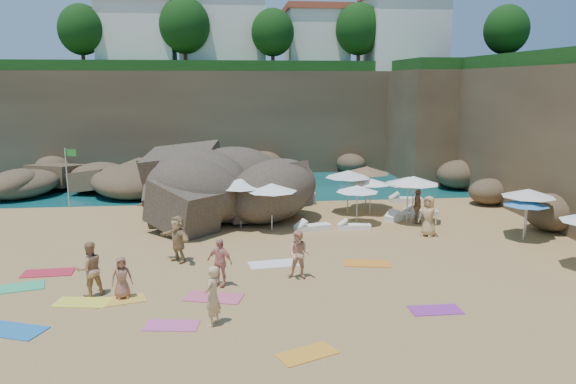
{
  "coord_description": "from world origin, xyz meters",
  "views": [
    {
      "loc": [
        -0.91,
        -23.15,
        7.19
      ],
      "look_at": [
        2.0,
        3.0,
        2.0
      ],
      "focal_mm": 35.0,
      "sensor_mm": 36.0,
      "label": 1
    }
  ],
  "objects": [
    {
      "name": "ground",
      "position": [
        0.0,
        0.0,
        0.0
      ],
      "size": [
        120.0,
        120.0,
        0.0
      ],
      "primitive_type": "plane",
      "color": "tan",
      "rests_on": "ground"
    },
    {
      "name": "seawater",
      "position": [
        0.0,
        30.0,
        0.0
      ],
      "size": [
        120.0,
        120.0,
        0.0
      ],
      "primitive_type": "plane",
      "color": "#0C4751",
      "rests_on": "ground"
    },
    {
      "name": "cliff_back",
      "position": [
        2.0,
        25.0,
        4.0
      ],
      "size": [
        44.0,
        8.0,
        8.0
      ],
      "primitive_type": "cube",
      "color": "brown",
      "rests_on": "ground"
    },
    {
      "name": "cliff_right",
      "position": [
        19.0,
        8.0,
        4.0
      ],
      "size": [
        8.0,
        30.0,
        8.0
      ],
      "primitive_type": "cube",
      "color": "brown",
      "rests_on": "ground"
    },
    {
      "name": "cliff_corner",
      "position": [
        17.0,
        20.0,
        4.0
      ],
      "size": [
        10.0,
        12.0,
        8.0
      ],
      "primitive_type": "cube",
      "color": "brown",
      "rests_on": "ground"
    },
    {
      "name": "rock_promontory",
      "position": [
        -11.0,
        16.0,
        0.0
      ],
      "size": [
        12.0,
        7.0,
        2.0
      ],
      "primitive_type": null,
      "color": "brown",
      "rests_on": "ground"
    },
    {
      "name": "clifftop_buildings",
      "position": [
        2.96,
        25.79,
        11.24
      ],
      "size": [
        28.48,
        9.48,
        7.0
      ],
      "color": "white",
      "rests_on": "cliff_back"
    },
    {
      "name": "clifftop_trees",
      "position": [
        4.78,
        19.52,
        11.26
      ],
      "size": [
        35.6,
        23.82,
        4.4
      ],
      "color": "#11380F",
      "rests_on": "ground"
    },
    {
      "name": "marina_masts",
      "position": [
        -16.5,
        30.0,
        3.0
      ],
      "size": [
        3.1,
        0.1,
        6.0
      ],
      "color": "white",
      "rests_on": "ground"
    },
    {
      "name": "rock_outcrop",
      "position": [
        -1.71,
        6.55,
        0.0
      ],
      "size": [
        10.23,
        8.38,
        3.67
      ],
      "primitive_type": null,
      "rotation": [
        0.0,
        0.0,
        0.18
      ],
      "color": "brown",
      "rests_on": "ground"
    },
    {
      "name": "flag_pole",
      "position": [
        -9.95,
        9.93,
        2.22
      ],
      "size": [
        0.67,
        0.19,
        3.47
      ],
      "color": "silver",
      "rests_on": "ground"
    },
    {
      "name": "parasol_0",
      "position": [
        5.65,
        4.1,
        1.88
      ],
      "size": [
        2.16,
        2.16,
        2.05
      ],
      "color": "silver",
      "rests_on": "ground"
    },
    {
      "name": "parasol_1",
      "position": [
        2.67,
        9.22,
        2.27
      ],
      "size": [
        2.62,
        2.62,
        2.48
      ],
      "color": "silver",
      "rests_on": "ground"
    },
    {
      "name": "parasol_2",
      "position": [
        5.73,
        6.61,
        2.22
      ],
      "size": [
        2.56,
        2.56,
        2.42
      ],
      "color": "silver",
      "rests_on": "ground"
    },
    {
      "name": "parasol_3",
      "position": [
        8.58,
        4.12,
        2.25
      ],
      "size": [
        2.6,
        2.6,
        2.46
      ],
      "color": "silver",
      "rests_on": "ground"
    },
    {
      "name": "parasol_4",
      "position": [
        8.37,
        4.35,
        2.19
      ],
      "size": [
        2.53,
        2.53,
        2.39
      ],
      "color": "silver",
      "rests_on": "ground"
    },
    {
      "name": "parasol_5",
      "position": [
        -0.24,
        4.14,
        2.29
      ],
      "size": [
        2.64,
        2.64,
        2.49
      ],
      "color": "silver",
      "rests_on": "ground"
    },
    {
      "name": "parasol_6",
      "position": [
        7.0,
        7.55,
        2.27
      ],
      "size": [
        2.62,
        2.62,
        2.48
      ],
      "color": "silver",
      "rests_on": "ground"
    },
    {
      "name": "parasol_7",
      "position": [
        12.98,
        0.92,
        2.13
      ],
      "size": [
        2.45,
        2.45,
        2.32
      ],
      "color": "silver",
      "rests_on": "ground"
    },
    {
      "name": "parasol_8",
      "position": [
        6.92,
        6.33,
        1.83
      ],
      "size": [
        2.11,
        2.11,
        2.0
      ],
      "color": "silver",
      "rests_on": "ground"
    },
    {
      "name": "parasol_9",
      "position": [
        1.25,
        3.39,
        2.17
      ],
      "size": [
        2.5,
        2.5,
        2.36
      ],
      "color": "silver",
      "rests_on": "ground"
    },
    {
      "name": "parasol_10",
      "position": [
        12.65,
        0.48,
        1.8
      ],
      "size": [
        2.07,
        2.07,
        1.96
      ],
      "color": "silver",
      "rests_on": "ground"
    },
    {
      "name": "lounger_0",
      "position": [
        0.41,
        6.58,
        0.14
      ],
      "size": [
        1.9,
        0.86,
        0.29
      ],
      "primitive_type": "cube",
      "rotation": [
        0.0,
        0.0,
        -0.14
      ],
      "color": "white",
      "rests_on": "ground"
    },
    {
      "name": "lounger_1",
      "position": [
        9.83,
        9.04,
        0.15
      ],
      "size": [
        2.02,
        0.88,
        0.3
      ],
      "primitive_type": "cube",
      "rotation": [
        0.0,
        0.0,
        -0.12
      ],
      "color": "silver",
      "rests_on": "ground"
    },
    {
      "name": "lounger_2",
      "position": [
        8.18,
        4.97,
        0.14
      ],
      "size": [
        1.86,
        1.58,
        0.29
      ],
      "primitive_type": "cube",
      "rotation": [
        0.0,
        0.0,
        0.62
      ],
      "color": "white",
      "rests_on": "ground"
    },
    {
      "name": "lounger_3",
      "position": [
        9.6,
        5.74,
        0.15
      ],
      "size": [
        1.96,
        1.01,
        0.29
      ],
      "primitive_type": "cube",
      "rotation": [
        0.0,
        0.0,
        -0.22
      ],
      "color": "silver",
      "rests_on": "ground"
    },
    {
      "name": "lounger_4",
      "position": [
        5.33,
        3.23,
        0.13
      ],
      "size": [
        1.66,
        0.68,
        0.25
      ],
      "primitive_type": "cube",
      "rotation": [
        0.0,
        0.0,
        -0.08
      ],
      "color": "white",
      "rests_on": "ground"
    },
    {
      "name": "lounger_5",
      "position": [
        3.25,
        3.26,
        0.14
      ],
      "size": [
        1.88,
        1.05,
        0.28
      ],
      "primitive_type": "cube",
      "rotation": [
        0.0,
        0.0,
        0.27
      ],
      "color": "white",
      "rests_on": "ground"
    },
    {
      "name": "towel_0",
      "position": [
        -7.27,
        -6.99,
        0.02
      ],
      "size": [
        2.15,
        1.61,
        0.03
      ],
      "primitive_type": "cube",
      "rotation": [
        0.0,
        0.0,
        -0.38
      ],
      "color": "#2270B5",
      "rests_on": "ground"
    },
    {
      "name": "towel_1",
      "position": [
        -2.64,
        -7.16,
        0.01
      ],
      "size": [
        1.69,
        1.01,
        0.03
      ],
      "primitive_type": "cube",
      "rotation": [
        0.0,
        0.0,
        -0.13
      ],
      "color": "#D45299",
      "rests_on": "ground"
    },
    {
      "name": "towel_2",
      "position": [
        1.14,
        -9.37,
        0.01
      ],
      "size": [
        1.79,
        1.38,
        0.03
      ],
      "primitive_type": "cube",
      "rotation": [
        0.0,
        0.0,
        0.42
      ],
      "color": "orange",
      "rests_on": "ground"
    },
    {
      "name": "towel_3",
      "position": [
        -8.45,
        -3.38,
        0.02
      ],
      "size": [
        2.11,
        1.45,
        0.03
      ],
      "primitive_type": "cube",
      "rotation": [
        0.0,
        0.0,
        0.27
      ],
      "color": "#33B375",
      "rests_on": "ground"
    },
    {
      "name": "towel_4",
      "position": [
        -5.75,
        -5.01,
        0.02
      ],
      "size": [
        1.87,
        1.14,
        0.03
      ],
      "primitive_type": "cube",
      "rotation": [
        0.0,
        0.0,
        -0.16
      ],
      "color": "#EBEB3D",
      "rests_on": "ground"
    },
    {
      "name": "towel_5",
      "position": [
        0.88,
        -1.76,
        0.02
      ],
      "size": [
        2.04,
        1.21,
        0.03
      ],
      "primitive_type": "cube",
      "rotation": [
        0.0,
        0.0,
        0.13
      ],
      "color": "white",
      "rests_on": "ground"
    },
    {
      "name": "towel_6",
      "position": [
        5.65,
        -6.91,
        0.01
      ],
      "size": [
        1.64,
        0.82,
        0.03
      ],
      "primitive_type": "cube",
      "rotation": [
        0.0,
        0.0,
        -0.0
      ],
      "color": "purple",
      "rests_on": "ground"
    },
    {
      "name": "towel_7",
      "position": [
        -7.76,
        -1.85,
        0.02
      ],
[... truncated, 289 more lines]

